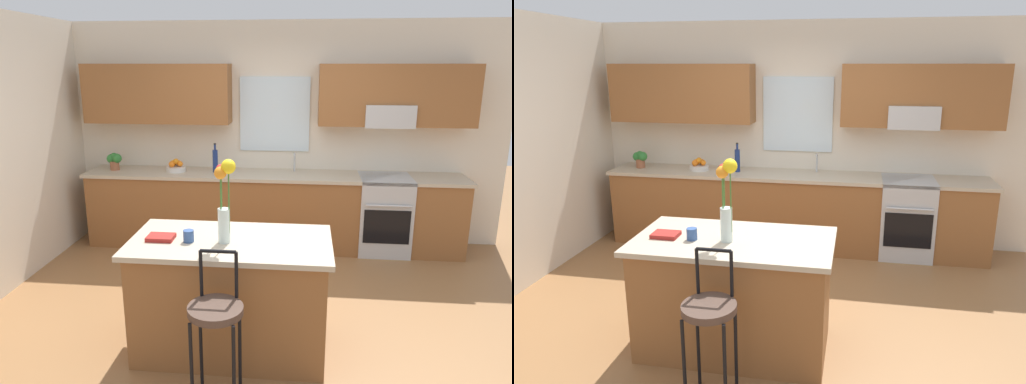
# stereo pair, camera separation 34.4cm
# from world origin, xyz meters

# --- Properties ---
(ground_plane) EXTENTS (14.00, 14.00, 0.00)m
(ground_plane) POSITION_xyz_m (0.00, 0.00, 0.00)
(ground_plane) COLOR olive
(back_wall_assembly) EXTENTS (5.60, 0.50, 2.70)m
(back_wall_assembly) POSITION_xyz_m (0.03, 1.98, 1.51)
(back_wall_assembly) COLOR beige
(back_wall_assembly) RESTS_ON ground
(counter_run) EXTENTS (4.56, 0.64, 0.92)m
(counter_run) POSITION_xyz_m (0.00, 1.70, 0.47)
(counter_run) COLOR brown
(counter_run) RESTS_ON ground
(sink_faucet) EXTENTS (0.02, 0.13, 0.23)m
(sink_faucet) POSITION_xyz_m (0.26, 1.84, 1.06)
(sink_faucet) COLOR #B7BABC
(sink_faucet) RESTS_ON counter_run
(oven_range) EXTENTS (0.60, 0.64, 0.92)m
(oven_range) POSITION_xyz_m (1.33, 1.68, 0.46)
(oven_range) COLOR #B7BABC
(oven_range) RESTS_ON ground
(kitchen_island) EXTENTS (1.52, 0.83, 0.92)m
(kitchen_island) POSITION_xyz_m (-0.16, -0.53, 0.46)
(kitchen_island) COLOR brown
(kitchen_island) RESTS_ON ground
(bar_stool_near) EXTENTS (0.36, 0.36, 1.04)m
(bar_stool_near) POSITION_xyz_m (-0.16, -1.16, 0.64)
(bar_stool_near) COLOR black
(bar_stool_near) RESTS_ON ground
(flower_vase) EXTENTS (0.16, 0.14, 0.63)m
(flower_vase) POSITION_xyz_m (-0.19, -0.59, 1.27)
(flower_vase) COLOR silver
(flower_vase) RESTS_ON kitchen_island
(mug_ceramic) EXTENTS (0.08, 0.08, 0.09)m
(mug_ceramic) POSITION_xyz_m (-0.46, -0.61, 0.97)
(mug_ceramic) COLOR #33518C
(mug_ceramic) RESTS_ON kitchen_island
(cookbook) EXTENTS (0.20, 0.15, 0.03)m
(cookbook) POSITION_xyz_m (-0.68, -0.58, 0.94)
(cookbook) COLOR maroon
(cookbook) RESTS_ON kitchen_island
(fruit_bowl_oranges) EXTENTS (0.24, 0.24, 0.16)m
(fruit_bowl_oranges) POSITION_xyz_m (-1.19, 1.70, 0.97)
(fruit_bowl_oranges) COLOR silver
(fruit_bowl_oranges) RESTS_ON counter_run
(bottle_olive_oil) EXTENTS (0.06, 0.06, 0.36)m
(bottle_olive_oil) POSITION_xyz_m (-0.70, 1.70, 1.07)
(bottle_olive_oil) COLOR navy
(bottle_olive_oil) RESTS_ON counter_run
(potted_plant_small) EXTENTS (0.20, 0.14, 0.22)m
(potted_plant_small) POSITION_xyz_m (-1.97, 1.70, 1.05)
(potted_plant_small) COLOR #9E5B3D
(potted_plant_small) RESTS_ON counter_run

